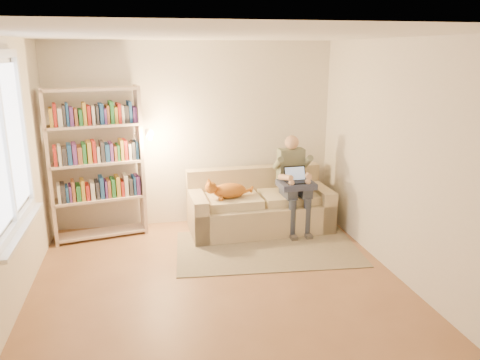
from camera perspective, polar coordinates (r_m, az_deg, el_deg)
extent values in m
plane|color=brown|center=(5.06, -2.17, -13.69)|extent=(4.50, 4.50, 0.00)
cube|color=white|center=(4.41, -2.53, 17.24)|extent=(4.00, 4.50, 0.02)
cube|color=silver|center=(4.68, -27.25, -0.68)|extent=(0.02, 4.50, 2.60)
cube|color=silver|center=(5.27, 19.64, 1.81)|extent=(0.02, 4.50, 2.60)
cube|color=silver|center=(6.74, -5.58, 5.50)|extent=(4.00, 0.02, 2.60)
cube|color=silver|center=(2.51, 6.54, -12.30)|extent=(4.00, 0.02, 2.60)
plane|color=white|center=(4.79, -26.83, 4.02)|extent=(0.00, 1.50, 1.50)
cube|color=white|center=(4.98, -25.61, -4.89)|extent=(0.05, 1.50, 0.08)
cube|color=white|center=(4.78, -26.71, 4.03)|extent=(0.04, 0.05, 1.50)
cube|color=white|center=(4.99, -25.10, -5.41)|extent=(0.12, 1.52, 0.04)
cube|color=tan|center=(6.65, 2.40, -4.36)|extent=(1.98, 0.93, 0.41)
cube|color=tan|center=(6.84, 1.67, -0.11)|extent=(1.97, 0.24, 0.42)
cube|color=tan|center=(6.45, -5.20, -4.22)|extent=(0.22, 0.89, 0.59)
cube|color=tan|center=(6.90, 9.51, -3.04)|extent=(0.22, 0.89, 0.59)
cube|color=beige|center=(6.42, -1.26, -2.59)|extent=(0.85, 0.61, 0.12)
cube|color=beige|center=(6.65, 6.21, -2.03)|extent=(0.85, 0.61, 0.12)
cube|color=slate|center=(6.60, 6.19, 1.73)|extent=(0.36, 0.20, 0.49)
sphere|color=tan|center=(6.51, 6.33, 4.58)|extent=(0.20, 0.20, 0.20)
cube|color=#303543|center=(6.43, 5.89, -1.34)|extent=(0.15, 0.40, 0.15)
cube|color=#303543|center=(6.50, 7.67, -1.21)|extent=(0.15, 0.40, 0.15)
cylinder|color=#303543|center=(6.36, 6.38, -4.73)|extent=(0.10, 0.10, 0.55)
cylinder|color=#303543|center=(6.43, 8.18, -4.56)|extent=(0.10, 0.10, 0.55)
ellipsoid|color=orange|center=(6.34, -1.22, -1.30)|extent=(0.46, 0.25, 0.21)
sphere|color=orange|center=(6.24, -3.49, -0.94)|extent=(0.16, 0.16, 0.16)
cylinder|color=orange|center=(6.45, 0.79, -1.37)|extent=(0.23, 0.05, 0.06)
cube|color=#2D344F|center=(6.41, 6.42, -0.57)|extent=(0.48, 0.40, 0.08)
cube|color=black|center=(6.37, 6.54, -0.24)|extent=(0.31, 0.22, 0.02)
cube|color=black|center=(6.43, 6.26, 0.80)|extent=(0.31, 0.10, 0.19)
plane|color=#8CA5CC|center=(6.43, 6.26, 0.80)|extent=(0.28, 0.11, 0.26)
cube|color=beige|center=(6.42, -22.25, 1.28)|extent=(0.10, 0.31, 2.03)
cube|color=beige|center=(6.51, -12.02, 2.31)|extent=(0.10, 0.31, 2.03)
cube|color=beige|center=(6.72, -16.45, -6.16)|extent=(1.24, 0.52, 0.03)
cube|color=beige|center=(6.56, -16.78, -2.15)|extent=(1.24, 0.52, 0.03)
cube|color=beige|center=(6.43, -17.12, 2.04)|extent=(1.24, 0.52, 0.03)
cube|color=beige|center=(6.34, -17.47, 6.38)|extent=(1.24, 0.52, 0.03)
cube|color=beige|center=(6.29, -17.82, 10.52)|extent=(1.24, 0.52, 0.03)
cube|color=#1E4C8C|center=(6.52, -16.87, -1.00)|extent=(1.06, 0.43, 0.24)
cube|color=#66337F|center=(6.40, -17.22, 3.23)|extent=(1.06, 0.43, 0.24)
cube|color=#995933|center=(6.32, -17.58, 7.60)|extent=(1.06, 0.43, 0.24)
cylinder|color=beige|center=(6.48, -12.81, 2.80)|extent=(0.11, 0.11, 0.04)
cone|color=beige|center=(6.33, -11.20, 5.42)|extent=(0.16, 0.18, 0.17)
cube|color=gray|center=(6.09, 3.34, -8.34)|extent=(2.42, 1.57, 0.01)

